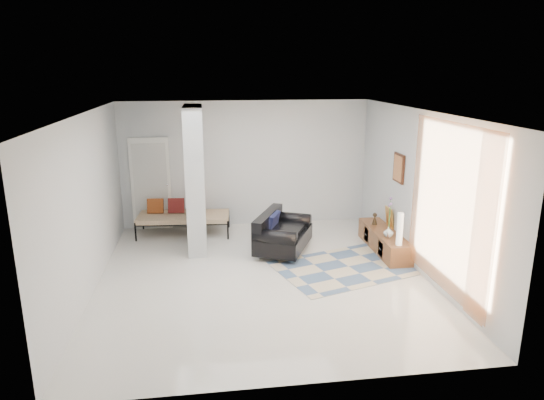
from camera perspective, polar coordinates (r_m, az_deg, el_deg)
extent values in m
plane|color=white|center=(8.45, -1.19, -8.99)|extent=(6.00, 6.00, 0.00)
plane|color=white|center=(7.74, -1.31, 10.29)|extent=(6.00, 6.00, 0.00)
plane|color=silver|center=(10.89, -3.11, 4.26)|extent=(6.00, 0.00, 6.00)
plane|color=silver|center=(5.17, 2.70, -8.30)|extent=(6.00, 0.00, 6.00)
plane|color=silver|center=(8.14, -20.84, -0.48)|extent=(0.00, 6.00, 6.00)
plane|color=silver|center=(8.73, 16.99, 0.86)|extent=(0.00, 6.00, 6.00)
cube|color=#B1B6B9|center=(9.48, -9.01, 2.45)|extent=(0.35, 1.20, 2.80)
cube|color=white|center=(10.96, -14.07, 1.86)|extent=(0.85, 0.06, 2.04)
plane|color=#D37337|center=(7.69, 20.01, -0.91)|extent=(0.00, 2.55, 2.55)
cube|color=#3D1D10|center=(9.46, 14.70, 3.66)|extent=(0.04, 0.45, 0.55)
cube|color=brown|center=(9.77, 13.04, -4.71)|extent=(0.45, 1.84, 0.40)
cube|color=#3D1D10|center=(9.34, 12.69, -5.63)|extent=(0.02, 0.25, 0.28)
cube|color=#3D1D10|center=(10.06, 11.08, -4.02)|extent=(0.02, 0.25, 0.28)
cube|color=gold|center=(9.94, 13.63, -1.98)|extent=(0.09, 0.32, 0.40)
cube|color=silver|center=(9.29, 13.45, -4.08)|extent=(0.04, 0.10, 0.12)
cylinder|color=silver|center=(9.12, -1.60, -6.79)|extent=(0.05, 0.05, 0.10)
cylinder|color=silver|center=(10.15, 0.49, -4.44)|extent=(0.05, 0.05, 0.10)
cylinder|color=silver|center=(8.95, 2.34, -7.23)|extent=(0.05, 0.05, 0.10)
cylinder|color=silver|center=(10.00, 4.03, -4.79)|extent=(0.05, 0.05, 0.10)
cube|color=black|center=(9.48, 1.36, -4.62)|extent=(1.35, 1.63, 0.30)
cube|color=black|center=(9.46, -0.50, -2.55)|extent=(0.77, 1.36, 0.36)
cylinder|color=black|center=(8.87, 0.36, -4.44)|extent=(0.84, 0.59, 0.28)
cylinder|color=black|center=(9.94, 2.27, -2.28)|extent=(0.84, 0.59, 0.28)
cube|color=black|center=(9.42, 0.19, -2.49)|extent=(0.34, 0.53, 0.31)
cylinder|color=black|center=(10.42, -15.76, -3.65)|extent=(0.04, 0.04, 0.40)
cylinder|color=black|center=(10.19, -5.21, -3.55)|extent=(0.04, 0.04, 0.40)
cylinder|color=black|center=(11.15, -14.95, -2.34)|extent=(0.04, 0.04, 0.40)
cylinder|color=black|center=(10.94, -5.11, -2.22)|extent=(0.04, 0.04, 0.40)
cube|color=beige|center=(10.58, -10.35, -2.00)|extent=(1.98, 0.95, 0.12)
cube|color=brown|center=(10.75, -13.56, -0.68)|extent=(0.35, 0.19, 0.33)
cube|color=maroon|center=(10.68, -11.21, -0.65)|extent=(0.35, 0.19, 0.33)
cube|color=brown|center=(10.63, -8.83, -0.61)|extent=(0.35, 0.19, 0.33)
cube|color=#BFB092|center=(8.94, 8.99, -7.75)|extent=(2.91, 2.37, 0.01)
cylinder|color=white|center=(8.94, 14.81, -3.32)|extent=(0.11, 0.11, 0.60)
imported|color=white|center=(9.38, 13.54, -3.67)|extent=(0.19, 0.19, 0.19)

